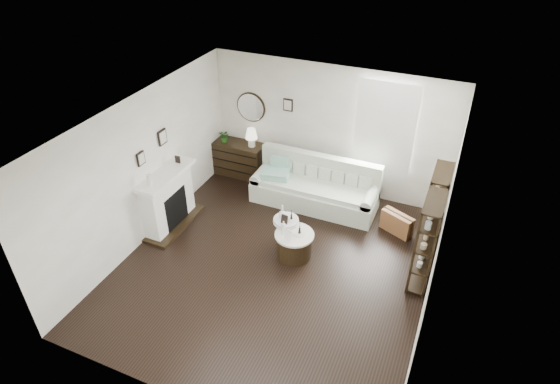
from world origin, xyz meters
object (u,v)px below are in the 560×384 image
at_px(drum_table, 294,244).
at_px(dresser, 239,159).
at_px(sofa, 315,189).
at_px(pedestal_table, 286,221).

bearing_deg(drum_table, dresser, 136.23).
relative_size(sofa, drum_table, 3.67).
relative_size(sofa, dresser, 2.17).
bearing_deg(sofa, pedestal_table, -91.77).
distance_m(sofa, drum_table, 1.70).
bearing_deg(dresser, sofa, -11.34).
relative_size(drum_table, pedestal_table, 1.23).
bearing_deg(pedestal_table, sofa, 88.23).
height_order(drum_table, pedestal_table, pedestal_table).
height_order(sofa, drum_table, sofa).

